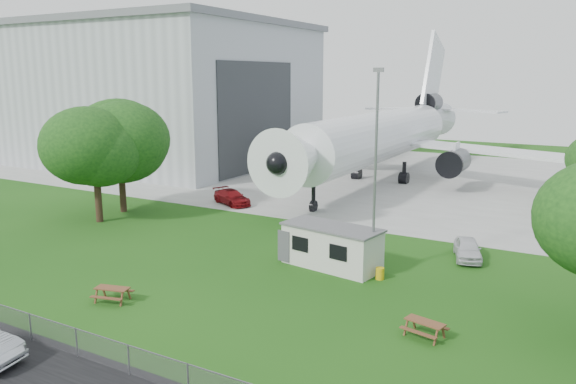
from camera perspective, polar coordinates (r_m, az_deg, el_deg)
The scene contains 13 objects.
ground at distance 33.20m, azimuth -9.00°, elevation -9.02°, with size 160.00×160.00×0.00m, color #285F18.
concrete_apron at distance 66.20m, azimuth 11.81°, elevation 1.37°, with size 120.00×46.00×0.03m, color #B7B7B2.
hangar at distance 83.25m, azimuth -14.48°, elevation 9.85°, with size 43.00×31.00×18.55m.
airliner at distance 64.08m, azimuth 9.71°, elevation 5.86°, with size 46.36×47.73×17.69m.
site_cabin at distance 34.97m, azimuth 4.48°, elevation -5.54°, with size 6.92×3.62×2.62m.
picnic_west at distance 31.58m, azimuth -17.36°, elevation -10.54°, with size 1.80×1.50×0.76m, color brown, non-canonical shape.
picnic_east at distance 27.19m, azimuth 13.66°, elevation -14.09°, with size 1.80×1.50×0.76m, color brown, non-canonical shape.
fence at distance 27.09m, azimuth -21.98°, elevation -14.75°, with size 58.00×0.04×1.30m, color gray.
lamp_mast at distance 32.90m, azimuth 8.84°, elevation 1.66°, with size 0.16×0.16×12.00m, color slate.
tree_west_big at distance 50.18m, azimuth -16.74°, elevation 4.81°, with size 8.22×8.22×10.16m.
tree_west_small at distance 47.22m, azimuth -19.03°, elevation 4.11°, with size 7.65×7.65×9.75m.
car_ne_hatch at distance 38.30m, azimuth 17.78°, elevation -5.54°, with size 1.58×3.92×1.34m, color silver.
car_apron_van at distance 51.89m, azimuth -5.73°, elevation -0.55°, with size 1.87×4.60×1.33m, color maroon.
Camera 1 is at (19.53, -24.16, 11.72)m, focal length 35.00 mm.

